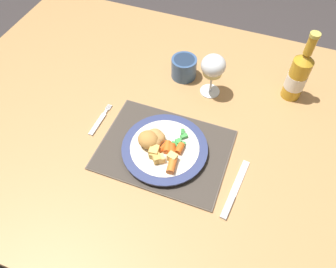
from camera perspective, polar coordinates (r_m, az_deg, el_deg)
ground_plane at (r=1.64m, az=1.60°, el=-14.71°), size 6.00×6.00×0.00m
dining_table at (r=1.06m, az=2.41°, el=-0.80°), size 1.59×1.07×0.74m
placemat at (r=0.94m, az=-0.64°, el=-2.70°), size 0.36×0.27×0.01m
dinner_plate at (r=0.93m, az=-0.58°, el=-2.59°), size 0.24×0.24×0.02m
breaded_croquettes at (r=0.91m, az=-2.86°, el=-0.87°), size 0.09×0.08×0.04m
green_beans_pile at (r=0.92m, az=1.76°, el=-1.53°), size 0.05×0.09×0.02m
glazed_carrots at (r=0.89m, az=0.54°, el=-3.48°), size 0.07×0.10×0.02m
fork at (r=1.03m, az=-11.90°, el=2.11°), size 0.02×0.13×0.01m
table_knife at (r=0.89m, az=11.27°, el=-10.16°), size 0.04×0.19×0.01m
wine_glass at (r=1.03m, az=7.88°, el=11.43°), size 0.08×0.08×0.15m
bottle at (r=1.10m, az=21.70°, el=9.49°), size 0.06×0.06×0.24m
roast_potatoes at (r=0.89m, az=-1.28°, el=-3.78°), size 0.08×0.05×0.03m
drinking_cup at (r=1.12m, az=2.79°, el=11.55°), size 0.08×0.08×0.07m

